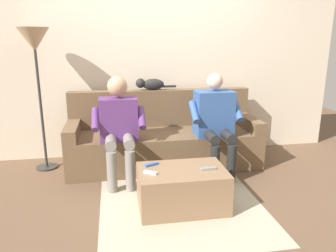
{
  "coord_description": "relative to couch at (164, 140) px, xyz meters",
  "views": [
    {
      "loc": [
        0.57,
        3.57,
        1.49
      ],
      "look_at": [
        0.0,
        0.2,
        0.56
      ],
      "focal_mm": 34.97,
      "sensor_mm": 36.0,
      "label": 1
    }
  ],
  "objects": [
    {
      "name": "floor_rug",
      "position": [
        0.0,
        0.96,
        -0.29
      ],
      "size": [
        1.46,
        1.72,
        0.01
      ],
      "primitive_type": "cube",
      "color": "#B7AD93",
      "rests_on": "ground"
    },
    {
      "name": "coffee_table",
      "position": [
        0.0,
        1.08,
        -0.11
      ],
      "size": [
        0.78,
        0.52,
        0.36
      ],
      "color": "#8C6B4C",
      "rests_on": "ground"
    },
    {
      "name": "floor_lamp",
      "position": [
        1.38,
        -0.1,
        1.09
      ],
      "size": [
        0.33,
        0.33,
        1.6
      ],
      "color": "#2D2D2D",
      "rests_on": "ground"
    },
    {
      "name": "person_right_seated",
      "position": [
        0.53,
        0.36,
        0.33
      ],
      "size": [
        0.55,
        0.55,
        1.11
      ],
      "color": "#5B3370",
      "rests_on": "ground"
    },
    {
      "name": "remote_blue",
      "position": [
        0.25,
        0.94,
        0.08
      ],
      "size": [
        0.14,
        0.09,
        0.02
      ],
      "primitive_type": "cube",
      "rotation": [
        0.0,
        0.0,
        3.57
      ],
      "color": "#3860B7",
      "rests_on": "coffee_table"
    },
    {
      "name": "person_left_seated",
      "position": [
        -0.53,
        0.33,
        0.33
      ],
      "size": [
        0.56,
        0.58,
        1.12
      ],
      "color": "#335693",
      "rests_on": "ground"
    },
    {
      "name": "couch",
      "position": [
        0.0,
        0.0,
        0.0
      ],
      "size": [
        2.22,
        0.73,
        0.87
      ],
      "color": "brown",
      "rests_on": "ground"
    },
    {
      "name": "ground_plane",
      "position": [
        0.0,
        0.73,
        -0.29
      ],
      "size": [
        8.0,
        8.0,
        0.0
      ],
      "primitive_type": "plane",
      "color": "brown"
    },
    {
      "name": "back_wall",
      "position": [
        0.0,
        -0.46,
        1.04
      ],
      "size": [
        4.71,
        0.06,
        2.67
      ],
      "primitive_type": "cube",
      "color": "beige",
      "rests_on": "ground"
    },
    {
      "name": "cat_on_backrest",
      "position": [
        0.12,
        -0.24,
        0.65
      ],
      "size": [
        0.49,
        0.12,
        0.15
      ],
      "color": "black",
      "rests_on": "couch"
    },
    {
      "name": "remote_white",
      "position": [
        0.29,
        1.12,
        0.08
      ],
      "size": [
        0.12,
        0.1,
        0.02
      ],
      "primitive_type": "cube",
      "rotation": [
        0.0,
        0.0,
        5.67
      ],
      "color": "white",
      "rests_on": "coffee_table"
    },
    {
      "name": "remote_gray",
      "position": [
        -0.23,
        1.11,
        0.08
      ],
      "size": [
        0.14,
        0.05,
        0.02
      ],
      "primitive_type": "cube",
      "rotation": [
        0.0,
        0.0,
        3.22
      ],
      "color": "gray",
      "rests_on": "coffee_table"
    }
  ]
}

